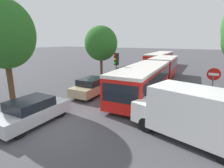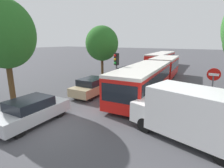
# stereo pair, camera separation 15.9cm
# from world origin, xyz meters

# --- Properties ---
(ground_plane) EXTENTS (200.00, 200.00, 0.00)m
(ground_plane) POSITION_xyz_m (0.00, 0.00, 0.00)
(ground_plane) COLOR #47474C
(articulated_bus) EXTENTS (3.74, 16.40, 2.41)m
(articulated_bus) POSITION_xyz_m (1.63, 10.57, 1.39)
(articulated_bus) COLOR red
(articulated_bus) RESTS_ON ground
(city_bus_rear) EXTENTS (3.01, 11.14, 2.37)m
(city_bus_rear) POSITION_xyz_m (-1.62, 24.14, 1.37)
(city_bus_rear) COLOR red
(city_bus_rear) RESTS_ON ground
(queued_car_silver) EXTENTS (1.85, 4.04, 1.38)m
(queued_car_silver) POSITION_xyz_m (-1.40, -0.26, 0.70)
(queued_car_silver) COLOR #B7BABF
(queued_car_silver) RESTS_ON ground
(queued_car_tan) EXTENTS (1.88, 4.09, 1.40)m
(queued_car_tan) POSITION_xyz_m (-1.76, 5.41, 0.71)
(queued_car_tan) COLOR tan
(queued_car_tan) RESTS_ON ground
(queued_car_navy) EXTENTS (2.05, 4.45, 1.52)m
(queued_car_navy) POSITION_xyz_m (-1.56, 11.59, 0.77)
(queued_car_navy) COLOR navy
(queued_car_navy) RESTS_ON ground
(white_van) EXTENTS (5.31, 3.04, 2.31)m
(white_van) POSITION_xyz_m (6.04, 2.36, 1.24)
(white_van) COLOR white
(white_van) RESTS_ON ground
(traffic_light) EXTENTS (0.38, 0.40, 3.40)m
(traffic_light) POSITION_xyz_m (0.09, 6.04, 2.50)
(traffic_light) COLOR #56595E
(traffic_light) RESTS_ON ground
(no_entry_sign) EXTENTS (0.70, 0.08, 2.82)m
(no_entry_sign) POSITION_xyz_m (6.55, 5.67, 1.88)
(no_entry_sign) COLOR #56595E
(no_entry_sign) RESTS_ON ground
(tree_left_near) EXTENTS (3.75, 3.75, 6.87)m
(tree_left_near) POSITION_xyz_m (-4.90, 0.73, 4.68)
(tree_left_near) COLOR #51381E
(tree_left_near) RESTS_ON ground
(tree_left_mid) EXTENTS (3.76, 3.76, 5.99)m
(tree_left_mid) POSITION_xyz_m (-5.10, 11.67, 3.90)
(tree_left_mid) COLOR #51381E
(tree_left_mid) RESTS_ON ground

